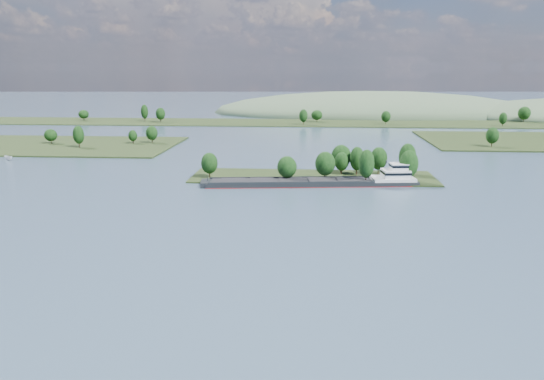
{
  "coord_description": "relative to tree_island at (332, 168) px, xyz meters",
  "views": [
    {
      "loc": [
        -0.7,
        -35.6,
        44.43
      ],
      "look_at": [
        -13.18,
        130.0,
        6.0
      ],
      "focal_mm": 35.0,
      "sensor_mm": 36.0,
      "label": 1
    }
  ],
  "objects": [
    {
      "name": "hill_west",
      "position": [
        52.28,
        320.87,
        -4.29
      ],
      "size": [
        320.0,
        160.0,
        44.0
      ],
      "primitive_type": "ellipsoid",
      "color": "#40573B",
      "rests_on": "ground"
    },
    {
      "name": "cargo_barge",
      "position": [
        -2.96,
        -12.77,
        -2.86
      ],
      "size": [
        84.34,
        19.77,
        11.33
      ],
      "color": "black",
      "rests_on": "ground"
    },
    {
      "name": "tree_island",
      "position": [
        0.0,
        0.0,
        0.0
      ],
      "size": [
        100.0,
        30.69,
        14.53
      ],
      "color": "black",
      "rests_on": "ground"
    },
    {
      "name": "ground",
      "position": [
        -7.72,
        -59.13,
        -4.29
      ],
      "size": [
        1800.0,
        1800.0,
        0.0
      ],
      "primitive_type": "plane",
      "color": "#364D5E",
      "rests_on": "ground"
    },
    {
      "name": "back_shoreline",
      "position": [
        -0.1,
        220.74,
        -3.66
      ],
      "size": [
        900.0,
        60.0,
        15.21
      ],
      "color": "black",
      "rests_on": "ground"
    },
    {
      "name": "motorboat",
      "position": [
        -156.97,
        31.71,
        -3.09
      ],
      "size": [
        6.44,
        5.37,
        2.39
      ],
      "primitive_type": "imported",
      "rotation": [
        0.0,
        0.0,
        0.98
      ],
      "color": "silver",
      "rests_on": "ground"
    }
  ]
}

